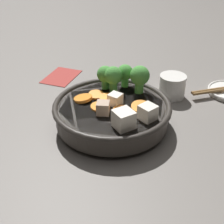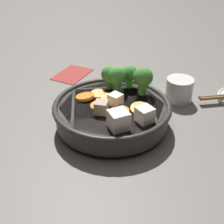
# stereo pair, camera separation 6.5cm
# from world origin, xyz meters

# --- Properties ---
(ground_plane) EXTENTS (3.00, 3.00, 0.00)m
(ground_plane) POSITION_xyz_m (0.00, 0.00, 0.00)
(ground_plane) COLOR slate
(stirfry_bowl) EXTENTS (0.25, 0.25, 0.11)m
(stirfry_bowl) POSITION_xyz_m (-0.00, 0.00, 0.04)
(stirfry_bowl) COLOR #38332D
(stirfry_bowl) RESTS_ON ground_plane
(tea_cup) EXTENTS (0.06, 0.06, 0.06)m
(tea_cup) POSITION_xyz_m (-0.15, 0.12, 0.03)
(tea_cup) COLOR white
(tea_cup) RESTS_ON ground_plane
(napkin) EXTENTS (0.12, 0.09, 0.00)m
(napkin) POSITION_xyz_m (-0.21, -0.18, 0.00)
(napkin) COLOR #A33833
(napkin) RESTS_ON ground_plane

